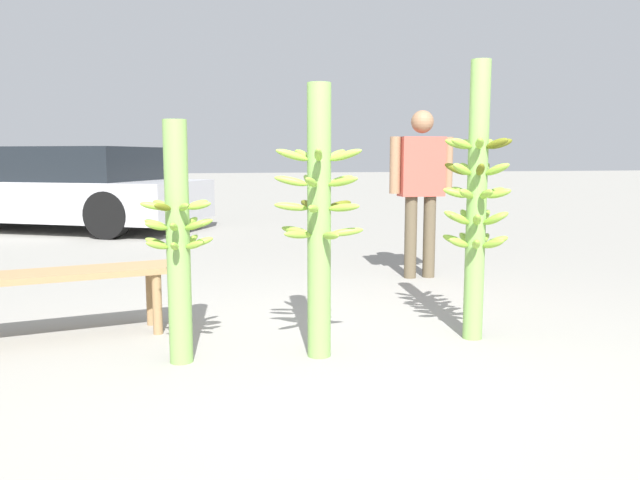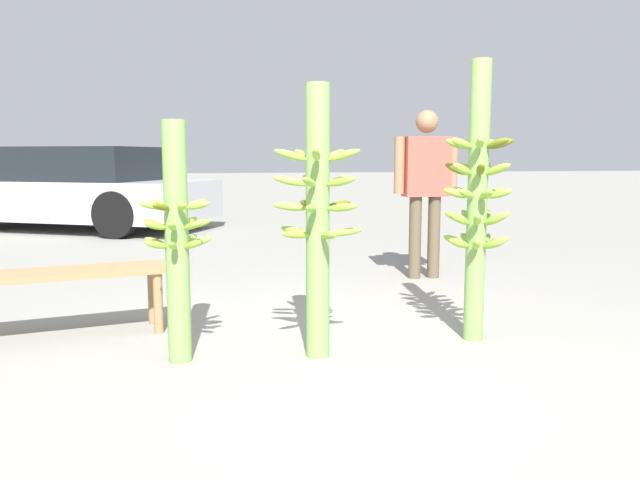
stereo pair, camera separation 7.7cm
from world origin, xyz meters
The scene contains 7 objects.
ground_plane centered at (0.00, 0.00, 0.00)m, with size 80.00×80.00×0.00m, color gray.
banana_stalk_left centered at (-0.84, 0.38, 0.68)m, with size 0.39×0.39×1.32m.
banana_stalk_center centered at (-0.07, 0.30, 0.80)m, with size 0.50×0.50×1.53m.
banana_stalk_right centered at (0.94, 0.41, 0.87)m, with size 0.42×0.42×1.70m.
vendor_person centered at (1.39, 2.34, 0.92)m, with size 0.61×0.21×1.55m.
market_bench centered at (-1.62, 0.98, 0.37)m, with size 1.59×0.63×0.43m.
parked_car centered at (-2.43, 7.27, 0.62)m, with size 4.63×3.63×1.27m.
Camera 2 is at (-0.81, -3.06, 1.13)m, focal length 35.00 mm.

